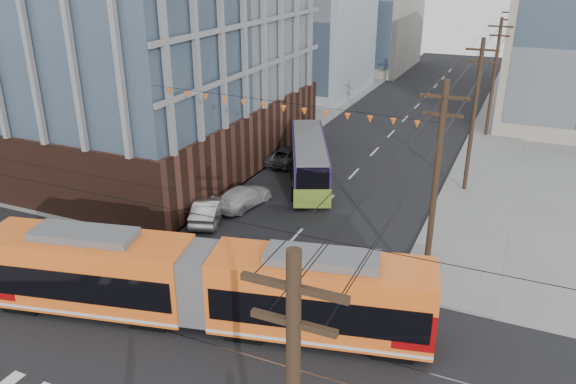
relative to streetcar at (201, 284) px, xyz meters
name	(u,v)px	position (x,y,z in m)	size (l,w,h in m)	color
ground	(158,383)	(0.59, -4.37, -2.03)	(160.00, 160.00, 0.00)	slate
bg_bldg_nw_near	(289,18)	(-16.41, 47.63, 6.97)	(18.00, 16.00, 18.00)	#8C99A5
bg_bldg_nw_far	(361,0)	(-13.41, 67.63, 7.97)	(16.00, 18.00, 20.00)	gray
utility_pole_far	(506,55)	(9.09, 51.63, 3.47)	(0.30, 0.30, 11.00)	black
streetcar	(201,284)	(0.00, 0.00, 0.00)	(21.06, 2.96, 4.06)	orange
city_bus	(309,160)	(-2.18, 18.89, -0.36)	(2.55, 11.79, 3.34)	#271841
parked_car_silver	(209,209)	(-5.50, 9.66, -1.26)	(1.63, 4.67, 1.54)	#AAAAAA
parked_car_white	(243,196)	(-4.50, 12.57, -1.32)	(1.99, 4.89, 1.42)	#B5B5B5
parked_car_grey	(289,155)	(-5.18, 21.83, -1.34)	(2.29, 4.97, 1.38)	#42474D
jersey_barrier	(426,273)	(8.89, 8.05, -1.65)	(0.85, 3.78, 0.76)	#595965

